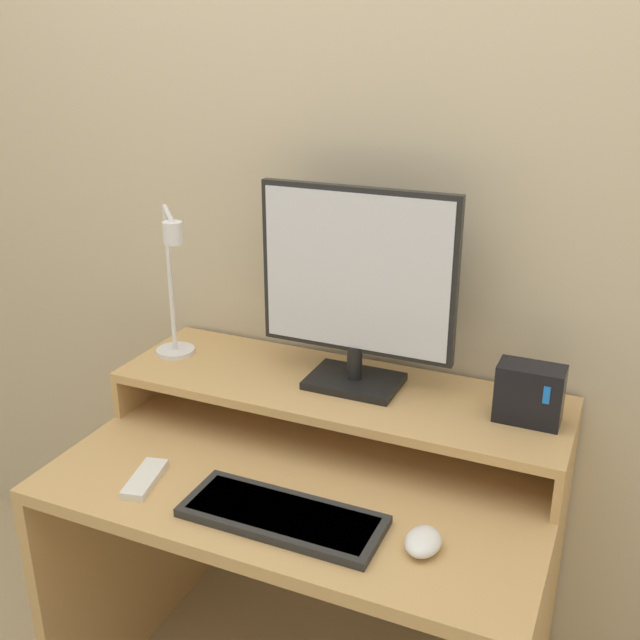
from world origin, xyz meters
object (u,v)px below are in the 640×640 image
desk_lamp (173,291)px  remote_control (145,479)px  router_dock (530,394)px  monitor (356,285)px  keyboard (282,516)px  mouse (423,542)px

desk_lamp → remote_control: bearing=-69.0°
router_dock → remote_control: size_ratio=0.92×
monitor → remote_control: 0.63m
keyboard → monitor: bearing=90.4°
mouse → remote_control: size_ratio=0.61×
desk_lamp → mouse: size_ratio=4.24×
monitor → remote_control: bearing=-129.9°
desk_lamp → mouse: (0.74, -0.30, -0.29)m
keyboard → mouse: bearing=5.3°
desk_lamp → mouse: desk_lamp is taller
monitor → desk_lamp: bearing=-172.2°
monitor → remote_control: size_ratio=3.13×
keyboard → router_dock: bearing=43.5°
keyboard → mouse: 0.28m
keyboard → mouse: mouse is taller
keyboard → remote_control: size_ratio=2.69×
mouse → remote_control: 0.61m
monitor → router_dock: (0.40, -0.01, -0.18)m
mouse → monitor: bearing=127.7°
router_dock → monitor: bearing=178.2°
desk_lamp → remote_control: size_ratio=2.60×
desk_lamp → router_dock: desk_lamp is taller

